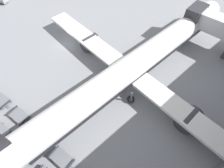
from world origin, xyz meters
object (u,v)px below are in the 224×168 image
Objects in this scene: baggage_dolly_row_mid_b_col_c at (19,116)px; baggage_dolly_row_mid_a_col_d at (22,153)px; baggage_dolly_row_mid_b_col_b at (1,100)px; baggage_dolly_row_mid_a_col_c at (0,132)px; baggage_dolly_row_mid_b_col_e at (62,159)px; baggage_dolly_row_mid_b_col_d at (39,138)px; airplane at (135,65)px.

baggage_dolly_row_mid_a_col_d is at bearing -21.06° from baggage_dolly_row_mid_b_col_c.
baggage_dolly_row_mid_a_col_d is 5.26m from baggage_dolly_row_mid_b_col_c.
baggage_dolly_row_mid_a_col_c is at bearing -21.55° from baggage_dolly_row_mid_b_col_b.
baggage_dolly_row_mid_a_col_c is 4.53m from baggage_dolly_row_mid_a_col_d.
baggage_dolly_row_mid_b_col_e is at bearing 26.97° from baggage_dolly_row_mid_a_col_c.
baggage_dolly_row_mid_a_col_c and baggage_dolly_row_mid_b_col_d have the same top height.
baggage_dolly_row_mid_b_col_c is 4.58m from baggage_dolly_row_mid_b_col_d.
baggage_dolly_row_mid_b_col_c is 8.77m from baggage_dolly_row_mid_b_col_e.
baggage_dolly_row_mid_a_col_c is 1.00× the size of baggage_dolly_row_mid_b_col_e.
airplane is at bearing 88.40° from baggage_dolly_row_mid_a_col_d.
airplane is 16.46m from baggage_dolly_row_mid_b_col_d.
baggage_dolly_row_mid_b_col_e is at bearing 41.13° from baggage_dolly_row_mid_a_col_d.
baggage_dolly_row_mid_b_col_b is 1.00× the size of baggage_dolly_row_mid_b_col_c.
baggage_dolly_row_mid_b_col_c is (-5.43, -16.82, -2.49)m from airplane.
baggage_dolly_row_mid_b_col_c is 1.01× the size of baggage_dolly_row_mid_b_col_d.
baggage_dolly_row_mid_a_col_c is 1.00× the size of baggage_dolly_row_mid_b_col_c.
baggage_dolly_row_mid_b_col_b is (-9.61, -17.77, -2.49)m from airplane.
baggage_dolly_row_mid_a_col_c is 1.00× the size of baggage_dolly_row_mid_b_col_b.
baggage_dolly_row_mid_b_col_b is at bearing -169.68° from baggage_dolly_row_mid_b_col_e.
airplane reaches higher than baggage_dolly_row_mid_a_col_d.
baggage_dolly_row_mid_a_col_c is 1.00× the size of baggage_dolly_row_mid_b_col_d.
baggage_dolly_row_mid_b_col_b is 13.06m from baggage_dolly_row_mid_b_col_e.
airplane reaches higher than baggage_dolly_row_mid_b_col_e.
airplane is 12.88× the size of baggage_dolly_row_mid_a_col_d.
airplane reaches higher than baggage_dolly_row_mid_b_col_c.
baggage_dolly_row_mid_b_col_d is (-0.37, 2.47, 0.00)m from baggage_dolly_row_mid_a_col_d.
baggage_dolly_row_mid_a_col_c is 4.99m from baggage_dolly_row_mid_b_col_b.
airplane reaches higher than baggage_dolly_row_mid_b_col_b.
baggage_dolly_row_mid_a_col_c is at bearing -80.53° from baggage_dolly_row_mid_b_col_c.
airplane is 20.38m from baggage_dolly_row_mid_a_col_c.
airplane reaches higher than baggage_dolly_row_mid_a_col_c.
baggage_dolly_row_mid_b_col_d is at bearing -93.14° from airplane.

